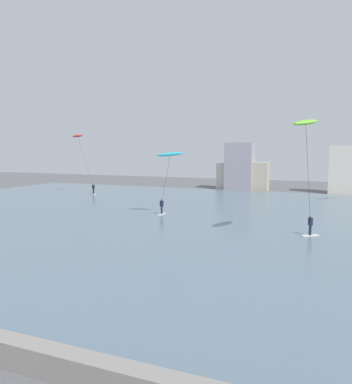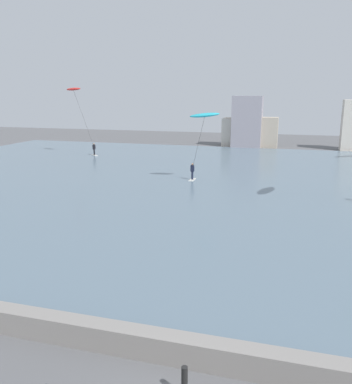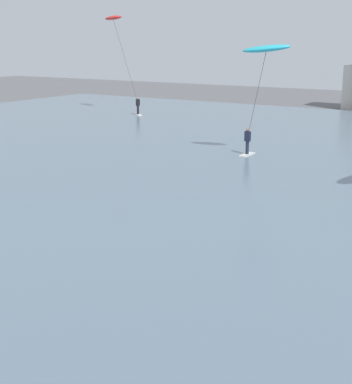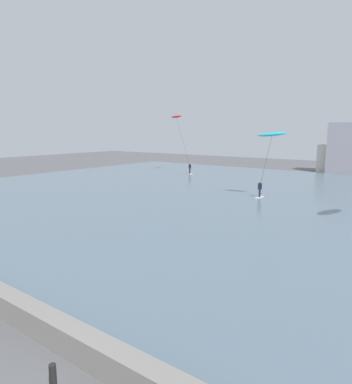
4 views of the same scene
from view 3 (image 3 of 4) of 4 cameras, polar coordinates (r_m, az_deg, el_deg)
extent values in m
cube|color=slate|center=(32.00, 17.44, 2.38)|extent=(84.00, 52.00, 0.10)
cube|color=silver|center=(52.66, -3.91, 7.94)|extent=(1.37, 1.21, 0.06)
cylinder|color=black|center=(52.61, -3.92, 8.39)|extent=(0.20, 0.20, 0.78)
cube|color=black|center=(52.53, -3.94, 9.14)|extent=(0.38, 0.40, 0.60)
sphere|color=#9E7051|center=(52.49, -3.94, 9.59)|extent=(0.20, 0.20, 0.20)
cylinder|color=#333333|center=(53.05, -5.19, 13.19)|extent=(2.65, 0.05, 7.52)
ellipsoid|color=red|center=(53.86, -6.45, 17.34)|extent=(2.93, 1.97, 0.52)
cube|color=silver|center=(34.07, 7.30, 3.85)|extent=(0.44, 1.40, 0.06)
cylinder|color=#191E33|center=(34.00, 7.32, 4.54)|extent=(0.20, 0.20, 0.78)
cube|color=#191E33|center=(33.88, 7.36, 5.69)|extent=(0.34, 0.22, 0.60)
sphere|color=#9E7051|center=(33.81, 7.39, 6.37)|extent=(0.20, 0.20, 0.20)
cylinder|color=#333333|center=(32.95, 8.26, 9.72)|extent=(1.33, 0.80, 5.05)
ellipsoid|color=#28B2C6|center=(32.20, 9.25, 14.32)|extent=(2.86, 1.26, 0.69)
camera|label=1|loc=(5.41, -172.81, -13.85)|focal=35.23mm
camera|label=2|loc=(8.69, -117.99, 3.24)|focal=38.10mm
camera|label=4|loc=(2.29, -151.41, -15.40)|focal=32.92mm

